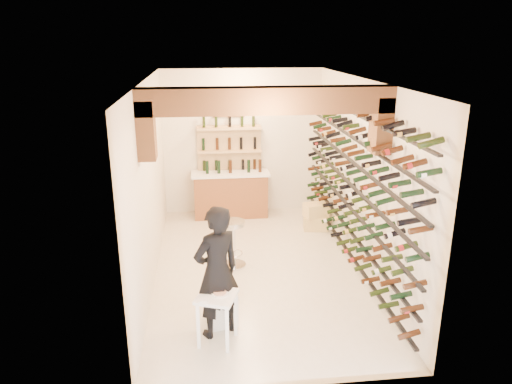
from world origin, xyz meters
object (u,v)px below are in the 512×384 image
white_stool (221,307)px  crate_lower (315,223)px  back_counter (231,193)px  chrome_barstool (233,240)px  person (217,272)px  wine_rack (349,180)px  tasting_table (217,303)px

white_stool → crate_lower: (2.10, 3.24, -0.09)m
back_counter → chrome_barstool: bearing=-92.6°
person → chrome_barstool: size_ratio=2.17×
crate_lower → back_counter: bearing=149.4°
back_counter → white_stool: size_ratio=3.54×
back_counter → person: (-0.46, -4.48, 0.38)m
chrome_barstool → crate_lower: (1.81, 1.49, -0.34)m
person → crate_lower: size_ratio=3.76×
chrome_barstool → crate_lower: size_ratio=1.73×
wine_rack → crate_lower: bearing=94.6°
back_counter → crate_lower: 2.01m
person → crate_lower: 4.16m
tasting_table → person: bearing=104.8°
tasting_table → wine_rack: bearing=61.5°
person → wine_rack: bearing=-171.2°
back_counter → white_stool: (-0.40, -4.24, -0.29)m
wine_rack → chrome_barstool: 2.22m
white_stool → person: bearing=-102.5°
wine_rack → tasting_table: bearing=-138.7°
chrome_barstool → back_counter: bearing=87.4°
back_counter → tasting_table: size_ratio=2.03×
wine_rack → tasting_table: (-2.31, -2.03, -0.98)m
back_counter → crate_lower: (1.70, -1.01, -0.39)m
chrome_barstool → tasting_table: bearing=-99.4°
white_stool → back_counter: bearing=84.6°
wine_rack → white_stool: wine_rack is taller
chrome_barstool → crate_lower: bearing=39.5°
white_stool → chrome_barstool: 1.79m
back_counter → person: bearing=-95.8°
back_counter → tasting_table: back_counter is taller
tasting_table → chrome_barstool: chrome_barstool is taller
back_counter → person: person is taller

